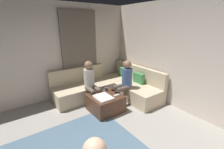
# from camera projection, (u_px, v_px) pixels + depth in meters

# --- Properties ---
(wall_back) EXTENTS (6.00, 0.12, 2.70)m
(wall_back) POSITION_uv_depth(u_px,v_px,m) (204.00, 61.00, 3.39)
(wall_back) COLOR beige
(wall_back) RESTS_ON ground_plane
(wall_left) EXTENTS (0.12, 6.00, 2.70)m
(wall_left) POSITION_uv_depth(u_px,v_px,m) (32.00, 55.00, 4.03)
(wall_left) COLOR beige
(wall_left) RESTS_ON ground_plane
(curtain_panel) EXTENTS (0.06, 1.10, 2.50)m
(curtain_panel) POSITION_uv_depth(u_px,v_px,m) (80.00, 54.00, 4.70)
(curtain_panel) COLOR #726659
(curtain_panel) RESTS_ON ground_plane
(sectional_couch) EXTENTS (2.10, 2.55, 0.87)m
(sectional_couch) POSITION_uv_depth(u_px,v_px,m) (110.00, 87.00, 4.74)
(sectional_couch) COLOR #C6B593
(sectional_couch) RESTS_ON ground_plane
(ottoman) EXTENTS (0.76, 0.76, 0.42)m
(ottoman) POSITION_uv_depth(u_px,v_px,m) (105.00, 103.00, 3.93)
(ottoman) COLOR #4C2D1E
(ottoman) RESTS_ON ground_plane
(folded_blanket) EXTENTS (0.44, 0.36, 0.04)m
(folded_blanket) POSITION_uv_depth(u_px,v_px,m) (103.00, 97.00, 3.71)
(folded_blanket) COLOR white
(folded_blanket) RESTS_ON ottoman
(coffee_mug) EXTENTS (0.08, 0.08, 0.10)m
(coffee_mug) POSITION_uv_depth(u_px,v_px,m) (106.00, 89.00, 4.12)
(coffee_mug) COLOR #334C72
(coffee_mug) RESTS_ON ottoman
(game_remote) EXTENTS (0.05, 0.15, 0.02)m
(game_remote) POSITION_uv_depth(u_px,v_px,m) (117.00, 95.00, 3.84)
(game_remote) COLOR white
(game_remote) RESTS_ON ottoman
(person_on_couch_back) EXTENTS (0.30, 0.60, 1.20)m
(person_on_couch_back) POSITION_uv_depth(u_px,v_px,m) (124.00, 81.00, 4.19)
(person_on_couch_back) COLOR brown
(person_on_couch_back) RESTS_ON ground_plane
(person_on_couch_side) EXTENTS (0.60, 0.30, 1.20)m
(person_on_couch_side) POSITION_uv_depth(u_px,v_px,m) (91.00, 82.00, 4.11)
(person_on_couch_side) COLOR brown
(person_on_couch_side) RESTS_ON ground_plane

